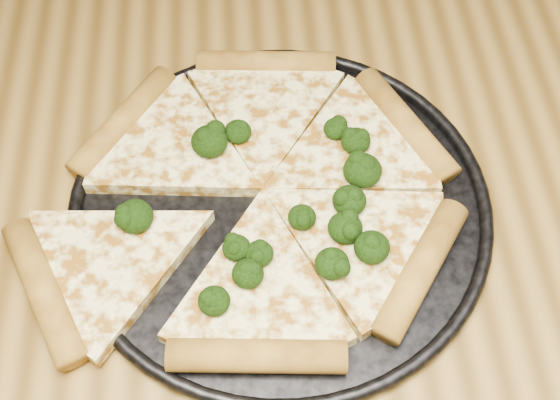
{
  "coord_description": "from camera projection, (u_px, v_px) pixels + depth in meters",
  "views": [
    {
      "loc": [
        -0.06,
        -0.31,
        1.33
      ],
      "look_at": [
        -0.04,
        0.06,
        0.77
      ],
      "focal_mm": 46.11,
      "sensor_mm": 36.0,
      "label": 1
    }
  ],
  "objects": [
    {
      "name": "broccoli_florets",
      "position": [
        288.0,
        204.0,
        0.66
      ],
      "size": [
        0.25,
        0.21,
        0.03
      ],
      "color": "black",
      "rests_on": "pizza"
    },
    {
      "name": "dining_table",
      "position": [
        320.0,
        305.0,
        0.74
      ],
      "size": [
        1.2,
        0.9,
        0.75
      ],
      "color": "olive",
      "rests_on": "ground"
    },
    {
      "name": "pizza_pan",
      "position": [
        280.0,
        205.0,
        0.69
      ],
      "size": [
        0.4,
        0.4,
        0.02
      ],
      "color": "black",
      "rests_on": "dining_table"
    },
    {
      "name": "pizza",
      "position": [
        254.0,
        194.0,
        0.68
      ],
      "size": [
        0.43,
        0.37,
        0.03
      ],
      "rotation": [
        0.0,
        0.0,
        -0.08
      ],
      "color": "#FFF69C",
      "rests_on": "pizza_pan"
    }
  ]
}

